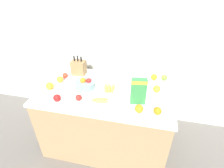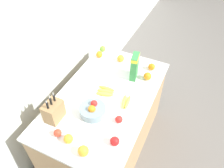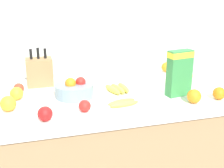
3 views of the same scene
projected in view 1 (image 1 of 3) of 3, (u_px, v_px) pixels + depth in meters
name	position (u px, v px, depth m)	size (l,w,h in m)	color
ground_plane	(107.00, 140.00, 2.48)	(14.00, 14.00, 0.00)	slate
wall_back	(117.00, 35.00, 2.32)	(9.00, 0.06, 2.60)	silver
counter	(106.00, 117.00, 2.25)	(1.52, 0.90, 0.87)	tan
knife_block	(79.00, 67.00, 2.28)	(0.17, 0.13, 0.30)	#937047
cereal_box	(139.00, 90.00, 1.73)	(0.16, 0.09, 0.28)	#338442
fruit_bowl	(85.00, 84.00, 2.04)	(0.24, 0.24, 0.12)	gray
banana_bunch_left	(100.00, 100.00, 1.82)	(0.18, 0.09, 0.03)	yellow
banana_bunch_right	(109.00, 88.00, 2.01)	(0.15, 0.19, 0.04)	yellow
apple_middle	(164.00, 78.00, 2.17)	(0.07, 0.07, 0.07)	#6B9E33
apple_by_knife_block	(57.00, 98.00, 1.82)	(0.08, 0.08, 0.08)	red
apple_front	(79.00, 98.00, 1.83)	(0.07, 0.07, 0.07)	red
apple_leftmost	(65.00, 75.00, 2.23)	(0.07, 0.07, 0.07)	red
orange_front_center	(154.00, 77.00, 2.18)	(0.08, 0.08, 0.08)	orange
orange_front_left	(50.00, 86.00, 2.00)	(0.09, 0.09, 0.09)	orange
orange_mid_left	(158.00, 111.00, 1.65)	(0.08, 0.08, 0.08)	orange
orange_by_cereal	(157.00, 89.00, 1.96)	(0.08, 0.08, 0.08)	orange
orange_mid_right	(60.00, 79.00, 2.13)	(0.08, 0.08, 0.08)	orange
orange_back_center	(139.00, 109.00, 1.67)	(0.08, 0.08, 0.08)	orange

